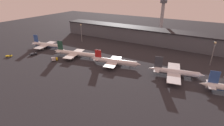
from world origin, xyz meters
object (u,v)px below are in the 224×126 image
at_px(airplane_1, 76,54).
at_px(service_vehicle_3, 54,59).
at_px(service_vehicle_1, 9,56).
at_px(service_vehicle_2, 33,54).
at_px(airplane_0, 46,45).
at_px(airplane_3, 175,72).
at_px(airplane_2, 115,62).
at_px(control_tower, 162,14).

xyz_separation_m(airplane_1, service_vehicle_3, (-10.52, -17.68, -1.71)).
distance_m(service_vehicle_1, service_vehicle_2, 22.42).
bearing_deg(airplane_0, service_vehicle_3, -43.30).
xyz_separation_m(airplane_0, airplane_1, (47.76, -5.27, 0.05)).
height_order(airplane_1, airplane_3, airplane_3).
bearing_deg(airplane_2, airplane_3, -5.91).
bearing_deg(airplane_2, airplane_0, 165.93).
height_order(airplane_1, airplane_2, airplane_1).
bearing_deg(airplane_0, airplane_3, -11.15).
distance_m(airplane_3, control_tower, 131.29).
distance_m(service_vehicle_2, control_tower, 171.88).
bearing_deg(service_vehicle_1, airplane_0, 37.75).
bearing_deg(control_tower, airplane_3, -69.19).
xyz_separation_m(airplane_0, control_tower, (95.65, 121.66, 25.56)).
distance_m(airplane_0, service_vehicle_2, 23.71).
height_order(airplane_0, airplane_1, airplane_1).
bearing_deg(airplane_0, control_tower, 40.17).
height_order(service_vehicle_1, service_vehicle_2, service_vehicle_2).
distance_m(airplane_2, service_vehicle_1, 106.34).
distance_m(airplane_2, airplane_3, 50.67).
bearing_deg(service_vehicle_2, control_tower, -15.81).
bearing_deg(service_vehicle_3, airplane_1, 5.03).
height_order(airplane_2, airplane_3, airplane_3).
height_order(airplane_2, service_vehicle_2, airplane_2).
xyz_separation_m(airplane_1, service_vehicle_1, (-57.38, -32.91, -2.54)).
distance_m(airplane_1, control_tower, 138.04).
distance_m(airplane_1, service_vehicle_1, 66.20).
height_order(airplane_3, service_vehicle_1, airplane_3).
relative_size(service_vehicle_3, control_tower, 0.12).
xyz_separation_m(airplane_0, service_vehicle_1, (-9.62, -38.18, -2.49)).
relative_size(airplane_3, service_vehicle_2, 5.67).
distance_m(airplane_0, airplane_3, 141.41).
relative_size(airplane_1, control_tower, 0.96).
xyz_separation_m(airplane_2, control_tower, (4.66, 125.49, 25.44)).
height_order(service_vehicle_1, service_vehicle_3, service_vehicle_3).
bearing_deg(service_vehicle_3, service_vehicle_1, 143.79).
bearing_deg(service_vehicle_1, control_tower, 18.53).
bearing_deg(service_vehicle_1, airplane_3, -23.47).
xyz_separation_m(airplane_2, service_vehicle_1, (-100.61, -34.34, -2.61)).
bearing_deg(airplane_3, airplane_1, 172.32).
bearing_deg(control_tower, airplane_0, -128.17).
bearing_deg(airplane_1, airplane_3, -7.68).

